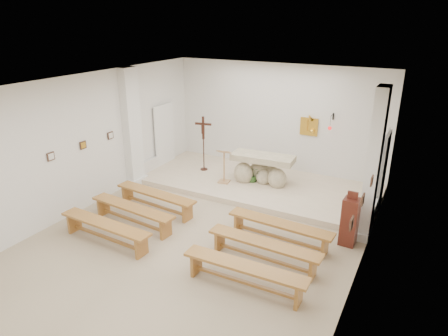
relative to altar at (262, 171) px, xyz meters
The scene contains 29 objects.
ground 3.60m from the altar, 91.89° to the right, with size 7.00×10.00×0.00m, color tan.
wall_left 5.22m from the altar, 135.37° to the right, with size 0.02×10.00×3.50m, color silver.
wall_right 5.06m from the altar, 46.55° to the right, with size 0.02×10.00×3.50m, color silver.
wall_back 1.89m from the altar, 94.69° to the left, with size 7.00×0.02×3.50m, color silver.
ceiling 4.64m from the altar, 91.89° to the right, with size 7.00×10.00×0.02m, color silver.
sanctuary_platform 0.46m from the altar, 152.68° to the right, with size 6.98×3.00×0.15m, color beige.
pilaster_left 4.02m from the altar, 155.89° to the right, with size 0.26×0.55×3.50m, color white.
pilaster_right 3.81m from the altar, 25.63° to the right, with size 0.26×0.55×3.50m, color white.
gold_wall_relief 2.03m from the altar, 56.32° to the left, with size 0.55×0.04×0.55m, color gold.
sanctuary_lamp 2.38m from the altar, 35.08° to the left, with size 0.11×0.36×0.44m.
station_frame_left_front 5.77m from the altar, 129.44° to the right, with size 0.03×0.20×0.20m, color #41291C.
station_frame_left_mid 5.06m from the altar, 136.87° to the right, with size 0.03×0.20×0.20m, color #41291C.
station_frame_left_rear 4.46m from the altar, 146.65° to the right, with size 0.03×0.20×0.20m, color #41291C.
station_frame_right_front 5.63m from the altar, 52.44° to the right, with size 0.03×0.20×0.20m, color #41291C.
station_frame_right_mid 4.90m from the altar, 45.07° to the right, with size 0.03×0.20×0.20m, color #41291C.
station_frame_right_rear 4.27m from the altar, 35.15° to the right, with size 0.03×0.20×0.20m, color #41291C.
radiator_left 3.66m from the altar, 166.36° to the right, with size 0.10×0.85×0.52m, color silver.
radiator_right 3.43m from the altar, 14.56° to the right, with size 0.10×0.85×0.52m, color silver.
altar is the anchor object (origin of this frame).
lectern 1.14m from the altar, 151.26° to the right, with size 0.43×0.38×1.07m.
crucifix_stand 2.16m from the altar, behind, with size 0.53×0.23×1.76m.
potted_plant 0.27m from the altar, 157.22° to the right, with size 0.44×0.38×0.48m, color #2D5522.
donation_pedestal 3.64m from the altar, 34.86° to the right, with size 0.36×0.36×1.29m.
bench_left_front 3.31m from the altar, 123.78° to the right, with size 2.46×0.61×0.51m.
bench_right_front 3.19m from the altar, 59.73° to the right, with size 2.45×0.52×0.51m.
bench_left_second 4.11m from the altar, 116.61° to the right, with size 2.46×0.60×0.51m.
bench_right_second 4.01m from the altar, 66.39° to the right, with size 2.45×0.47×0.51m.
bench_left_third 4.95m from the altar, 111.82° to the right, with size 2.45×0.51×0.51m.
bench_right_third 4.87m from the altar, 70.75° to the right, with size 2.44×0.43×0.51m.
Camera 1 is at (4.31, -6.73, 4.81)m, focal length 32.00 mm.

